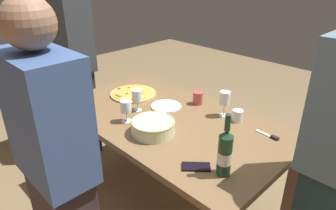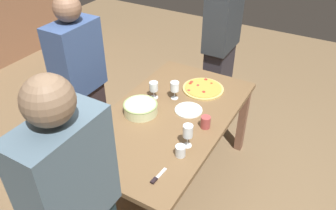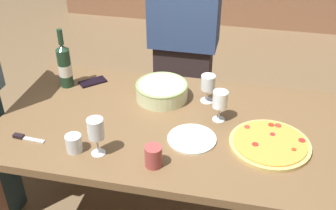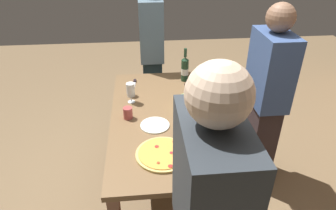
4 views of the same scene
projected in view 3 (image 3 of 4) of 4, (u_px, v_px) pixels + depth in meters
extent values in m
cube|color=brown|center=(168.00, 125.00, 1.97)|extent=(1.60, 0.90, 0.04)
cube|color=brown|center=(67.00, 123.00, 2.64)|extent=(0.07, 0.07, 0.71)
cube|color=brown|center=(310.00, 155.00, 2.37)|extent=(0.07, 0.07, 0.71)
cylinder|color=#D6B966|center=(270.00, 144.00, 1.81)|extent=(0.36, 0.36, 0.02)
cylinder|color=gold|center=(270.00, 142.00, 1.80)|extent=(0.32, 0.32, 0.01)
cylinder|color=#A23B2E|center=(247.00, 127.00, 1.89)|extent=(0.03, 0.03, 0.00)
cylinder|color=maroon|center=(302.00, 140.00, 1.81)|extent=(0.03, 0.03, 0.00)
cylinder|color=#A03B1C|center=(294.00, 149.00, 1.75)|extent=(0.02, 0.02, 0.00)
cylinder|color=#A13829|center=(278.00, 125.00, 1.90)|extent=(0.03, 0.03, 0.00)
cylinder|color=#9F2D1A|center=(271.00, 125.00, 1.90)|extent=(0.03, 0.03, 0.00)
cylinder|color=#B42A23|center=(255.00, 144.00, 1.78)|extent=(0.03, 0.03, 0.00)
cylinder|color=#A4282F|center=(273.00, 134.00, 1.84)|extent=(0.02, 0.02, 0.00)
cylinder|color=beige|center=(162.00, 91.00, 2.12)|extent=(0.27, 0.27, 0.08)
torus|color=#90AE65|center=(162.00, 85.00, 2.10)|extent=(0.27, 0.27, 0.01)
cylinder|color=#1E3D26|center=(65.00, 68.00, 2.20)|extent=(0.07, 0.07, 0.21)
cone|color=#1E3D26|center=(62.00, 48.00, 2.13)|extent=(0.07, 0.07, 0.03)
cylinder|color=#1E3D26|center=(60.00, 37.00, 2.10)|extent=(0.03, 0.03, 0.08)
cylinder|color=silver|center=(65.00, 70.00, 2.20)|extent=(0.07, 0.07, 0.06)
cylinder|color=white|center=(99.00, 153.00, 1.77)|extent=(0.06, 0.06, 0.00)
cylinder|color=white|center=(98.00, 145.00, 1.74)|extent=(0.01, 0.01, 0.08)
cylinder|color=white|center=(96.00, 129.00, 1.70)|extent=(0.07, 0.07, 0.09)
cylinder|color=white|center=(207.00, 101.00, 2.12)|extent=(0.07, 0.07, 0.00)
cylinder|color=white|center=(207.00, 95.00, 2.10)|extent=(0.01, 0.01, 0.07)
cylinder|color=white|center=(208.00, 82.00, 2.06)|extent=(0.07, 0.07, 0.08)
cylinder|color=maroon|center=(208.00, 86.00, 2.07)|extent=(0.06, 0.06, 0.04)
cylinder|color=white|center=(219.00, 119.00, 1.98)|extent=(0.06, 0.06, 0.00)
cylinder|color=white|center=(219.00, 113.00, 1.96)|extent=(0.01, 0.01, 0.07)
cylinder|color=white|center=(220.00, 99.00, 1.92)|extent=(0.07, 0.07, 0.08)
cylinder|color=maroon|center=(220.00, 104.00, 1.93)|extent=(0.06, 0.06, 0.03)
cylinder|color=#AC4644|center=(153.00, 156.00, 1.68)|extent=(0.07, 0.07, 0.09)
cylinder|color=white|center=(74.00, 143.00, 1.76)|extent=(0.07, 0.07, 0.08)
cylinder|color=white|center=(192.00, 139.00, 1.85)|extent=(0.22, 0.22, 0.01)
cube|color=black|center=(93.00, 82.00, 2.28)|extent=(0.15, 0.15, 0.01)
cube|color=silver|center=(33.00, 140.00, 1.84)|extent=(0.11, 0.03, 0.01)
cube|color=black|center=(19.00, 136.00, 1.86)|extent=(0.05, 0.03, 0.02)
cube|color=#322628|center=(183.00, 96.00, 2.84)|extent=(0.36, 0.20, 0.78)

